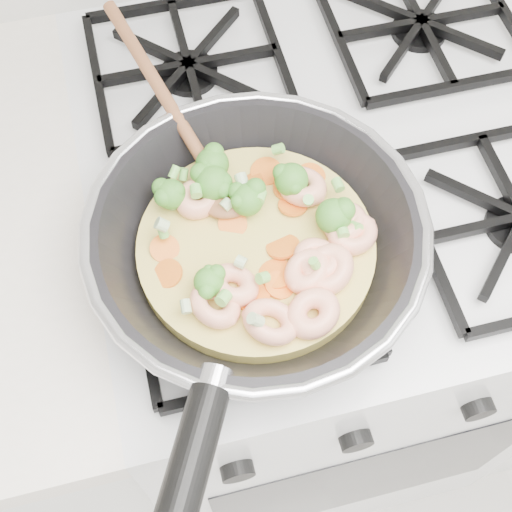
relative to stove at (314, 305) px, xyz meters
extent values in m
cube|color=white|center=(0.00, 0.00, -0.01)|extent=(0.60, 0.60, 0.90)
cube|color=black|center=(0.00, -0.30, -0.01)|extent=(0.48, 0.00, 0.40)
cube|color=black|center=(0.00, 0.00, 0.45)|extent=(0.56, 0.56, 0.02)
torus|color=silver|center=(-0.14, -0.13, 0.52)|extent=(0.33, 0.33, 0.01)
cylinder|color=black|center=(-0.25, -0.36, 0.52)|extent=(0.12, 0.18, 0.03)
cylinder|color=#DAC75E|center=(-0.14, -0.13, 0.49)|extent=(0.23, 0.23, 0.02)
ellipsoid|color=brown|center=(-0.15, -0.08, 0.51)|extent=(0.06, 0.06, 0.02)
cylinder|color=brown|center=(-0.19, 0.04, 0.53)|extent=(0.09, 0.24, 0.07)
torus|color=#FFB996|center=(-0.17, -0.18, 0.51)|extent=(0.07, 0.07, 0.03)
torus|color=#FFB996|center=(-0.11, -0.22, 0.51)|extent=(0.07, 0.07, 0.02)
torus|color=#FFB996|center=(-0.14, -0.22, 0.51)|extent=(0.08, 0.08, 0.03)
torus|color=#FFB996|center=(-0.04, -0.15, 0.51)|extent=(0.07, 0.07, 0.02)
torus|color=#FFB996|center=(-0.08, -0.09, 0.51)|extent=(0.08, 0.08, 0.03)
torus|color=#FFB996|center=(-0.08, -0.18, 0.51)|extent=(0.08, 0.08, 0.03)
torus|color=#FFB996|center=(-0.19, -0.19, 0.51)|extent=(0.07, 0.07, 0.03)
torus|color=#FFB996|center=(-0.05, -0.14, 0.51)|extent=(0.07, 0.07, 0.02)
torus|color=#FFB996|center=(-0.10, -0.18, 0.51)|extent=(0.07, 0.07, 0.02)
torus|color=#FFB996|center=(-0.18, -0.07, 0.51)|extent=(0.07, 0.07, 0.03)
torus|color=#FFB996|center=(-0.09, -0.17, 0.51)|extent=(0.07, 0.07, 0.02)
ellipsoid|color=#4E9932|center=(-0.19, -0.17, 0.52)|extent=(0.04, 0.04, 0.03)
ellipsoid|color=#4E9932|center=(-0.16, -0.07, 0.52)|extent=(0.05, 0.05, 0.04)
ellipsoid|color=#4E9932|center=(-0.21, -0.07, 0.52)|extent=(0.04, 0.04, 0.03)
ellipsoid|color=#4E9932|center=(-0.06, -0.13, 0.52)|extent=(0.05, 0.05, 0.04)
ellipsoid|color=#4E9932|center=(-0.16, -0.04, 0.52)|extent=(0.04, 0.04, 0.03)
ellipsoid|color=#4E9932|center=(-0.09, -0.08, 0.52)|extent=(0.04, 0.04, 0.03)
ellipsoid|color=#4E9932|center=(-0.14, -0.09, 0.52)|extent=(0.04, 0.04, 0.03)
cylinder|color=orange|center=(-0.09, -0.08, 0.50)|extent=(0.04, 0.04, 0.01)
cylinder|color=orange|center=(-0.09, -0.10, 0.50)|extent=(0.03, 0.03, 0.01)
cylinder|color=orange|center=(-0.23, -0.14, 0.50)|extent=(0.03, 0.03, 0.01)
cylinder|color=orange|center=(-0.13, -0.06, 0.50)|extent=(0.04, 0.04, 0.01)
cylinder|color=orange|center=(-0.13, -0.17, 0.50)|extent=(0.04, 0.04, 0.01)
cylinder|color=orange|center=(-0.07, -0.08, 0.50)|extent=(0.04, 0.04, 0.01)
cylinder|color=orange|center=(-0.11, -0.14, 0.50)|extent=(0.04, 0.04, 0.00)
cylinder|color=orange|center=(-0.13, -0.18, 0.50)|extent=(0.03, 0.03, 0.00)
cylinder|color=orange|center=(-0.15, -0.11, 0.50)|extent=(0.03, 0.03, 0.01)
cylinder|color=orange|center=(-0.11, -0.05, 0.50)|extent=(0.05, 0.05, 0.00)
cylinder|color=orange|center=(-0.05, -0.14, 0.50)|extent=(0.03, 0.03, 0.00)
cylinder|color=orange|center=(-0.22, -0.12, 0.50)|extent=(0.04, 0.04, 0.01)
cylinder|color=orange|center=(-0.16, -0.08, 0.50)|extent=(0.04, 0.04, 0.01)
cylinder|color=orange|center=(-0.06, -0.07, 0.50)|extent=(0.04, 0.04, 0.01)
cylinder|color=orange|center=(-0.04, -0.14, 0.50)|extent=(0.04, 0.04, 0.01)
cylinder|color=orange|center=(-0.15, -0.19, 0.50)|extent=(0.04, 0.04, 0.00)
cylinder|color=#73C54F|center=(-0.19, -0.05, 0.52)|extent=(0.01, 0.01, 0.01)
cylinder|color=#73C54F|center=(-0.06, -0.15, 0.52)|extent=(0.01, 0.01, 0.01)
cylinder|color=#73C54F|center=(-0.18, -0.19, 0.52)|extent=(0.01, 0.01, 0.01)
cylinder|color=#73C54F|center=(-0.09, -0.04, 0.52)|extent=(0.01, 0.01, 0.01)
cylinder|color=#73C54F|center=(-0.05, -0.10, 0.52)|extent=(0.01, 0.01, 0.01)
cylinder|color=#73C54F|center=(-0.12, -0.10, 0.52)|extent=(0.01, 0.01, 0.01)
cylinder|color=#ADCB8F|center=(-0.16, -0.09, 0.51)|extent=(0.01, 0.01, 0.01)
cylinder|color=#ADCB8F|center=(-0.22, -0.19, 0.51)|extent=(0.01, 0.01, 0.01)
cylinder|color=#ADCB8F|center=(-0.16, -0.16, 0.52)|extent=(0.01, 0.01, 0.01)
cylinder|color=#73C54F|center=(-0.04, -0.15, 0.51)|extent=(0.01, 0.01, 0.01)
cylinder|color=#ADCB8F|center=(-0.16, -0.22, 0.52)|extent=(0.01, 0.01, 0.01)
cylinder|color=#73C54F|center=(-0.22, -0.11, 0.51)|extent=(0.01, 0.01, 0.01)
cylinder|color=#73C54F|center=(-0.14, -0.18, 0.52)|extent=(0.01, 0.01, 0.01)
cylinder|color=#ADCB8F|center=(-0.22, -0.11, 0.52)|extent=(0.01, 0.01, 0.01)
cylinder|color=#73C54F|center=(-0.08, -0.11, 0.52)|extent=(0.01, 0.01, 0.01)
cylinder|color=#ADCB8F|center=(-0.06, -0.14, 0.51)|extent=(0.01, 0.01, 0.01)
cylinder|color=#73C54F|center=(-0.09, -0.18, 0.52)|extent=(0.01, 0.01, 0.01)
cylinder|color=#73C54F|center=(-0.18, -0.08, 0.52)|extent=(0.01, 0.01, 0.01)
cylinder|color=#73C54F|center=(-0.20, -0.05, 0.52)|extent=(0.01, 0.01, 0.01)
cylinder|color=#ADCB8F|center=(-0.14, -0.07, 0.52)|extent=(0.01, 0.01, 0.01)
camera|label=1|loc=(-0.22, -0.45, 1.07)|focal=47.83mm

